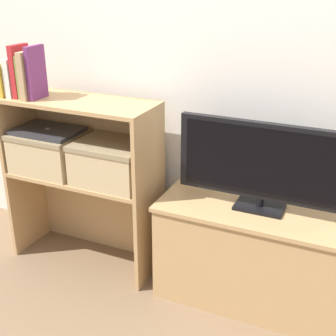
{
  "coord_description": "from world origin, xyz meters",
  "views": [
    {
      "loc": [
        0.85,
        -1.7,
        1.5
      ],
      "look_at": [
        0.0,
        0.16,
        0.64
      ],
      "focal_mm": 50.0,
      "sensor_mm": 36.0,
      "label": 1
    }
  ],
  "objects_px": {
    "book_ivory": "(15,77)",
    "storage_basket_left": "(50,150)",
    "book_plum": "(36,73)",
    "laptop": "(48,131)",
    "book_olive": "(26,76)",
    "book_crimson": "(20,71)",
    "storage_basket_right": "(112,161)",
    "tv_stand": "(255,254)",
    "tv": "(263,164)",
    "book_mustard": "(10,79)",
    "book_tan": "(31,75)"
  },
  "relations": [
    {
      "from": "book_ivory",
      "to": "storage_basket_left",
      "type": "bearing_deg",
      "value": 17.28
    },
    {
      "from": "book_plum",
      "to": "laptop",
      "type": "height_order",
      "value": "book_plum"
    },
    {
      "from": "book_olive",
      "to": "book_plum",
      "type": "bearing_deg",
      "value": 0.0
    },
    {
      "from": "book_olive",
      "to": "book_ivory",
      "type": "bearing_deg",
      "value": 180.0
    },
    {
      "from": "book_crimson",
      "to": "book_plum",
      "type": "height_order",
      "value": "same"
    },
    {
      "from": "storage_basket_left",
      "to": "book_ivory",
      "type": "bearing_deg",
      "value": -162.72
    },
    {
      "from": "book_ivory",
      "to": "book_crimson",
      "type": "relative_size",
      "value": 0.74
    },
    {
      "from": "storage_basket_left",
      "to": "storage_basket_right",
      "type": "relative_size",
      "value": 1.0
    },
    {
      "from": "tv_stand",
      "to": "tv",
      "type": "distance_m",
      "value": 0.47
    },
    {
      "from": "book_plum",
      "to": "laptop",
      "type": "distance_m",
      "value": 0.31
    },
    {
      "from": "book_ivory",
      "to": "book_olive",
      "type": "bearing_deg",
      "value": 0.0
    },
    {
      "from": "book_mustard",
      "to": "storage_basket_left",
      "type": "height_order",
      "value": "book_mustard"
    },
    {
      "from": "book_crimson",
      "to": "book_tan",
      "type": "bearing_deg",
      "value": 0.0
    },
    {
      "from": "book_plum",
      "to": "tv",
      "type": "bearing_deg",
      "value": 4.79
    },
    {
      "from": "book_ivory",
      "to": "book_plum",
      "type": "relative_size",
      "value": 0.74
    },
    {
      "from": "tv_stand",
      "to": "laptop",
      "type": "height_order",
      "value": "laptop"
    },
    {
      "from": "laptop",
      "to": "book_olive",
      "type": "bearing_deg",
      "value": -146.95
    },
    {
      "from": "tv_stand",
      "to": "book_plum",
      "type": "height_order",
      "value": "book_plum"
    },
    {
      "from": "tv_stand",
      "to": "storage_basket_left",
      "type": "distance_m",
      "value": 1.19
    },
    {
      "from": "book_crimson",
      "to": "laptop",
      "type": "xyz_separation_m",
      "value": [
        0.1,
        0.04,
        -0.31
      ]
    },
    {
      "from": "book_tan",
      "to": "storage_basket_right",
      "type": "relative_size",
      "value": 0.65
    },
    {
      "from": "book_mustard",
      "to": "storage_basket_right",
      "type": "bearing_deg",
      "value": 4.38
    },
    {
      "from": "book_crimson",
      "to": "book_plum",
      "type": "bearing_deg",
      "value": 0.0
    },
    {
      "from": "book_tan",
      "to": "book_plum",
      "type": "bearing_deg",
      "value": 0.0
    },
    {
      "from": "book_ivory",
      "to": "book_tan",
      "type": "distance_m",
      "value": 0.11
    },
    {
      "from": "book_olive",
      "to": "storage_basket_left",
      "type": "distance_m",
      "value": 0.4
    },
    {
      "from": "tv_stand",
      "to": "book_tan",
      "type": "distance_m",
      "value": 1.4
    },
    {
      "from": "book_crimson",
      "to": "storage_basket_left",
      "type": "bearing_deg",
      "value": 23.92
    },
    {
      "from": "tv",
      "to": "book_mustard",
      "type": "distance_m",
      "value": 1.33
    },
    {
      "from": "tv_stand",
      "to": "laptop",
      "type": "xyz_separation_m",
      "value": [
        -1.13,
        -0.05,
        0.48
      ]
    },
    {
      "from": "book_tan",
      "to": "book_plum",
      "type": "height_order",
      "value": "book_plum"
    },
    {
      "from": "laptop",
      "to": "book_tan",
      "type": "bearing_deg",
      "value": -126.56
    },
    {
      "from": "tv",
      "to": "book_olive",
      "type": "height_order",
      "value": "book_olive"
    },
    {
      "from": "book_crimson",
      "to": "laptop",
      "type": "distance_m",
      "value": 0.33
    },
    {
      "from": "book_plum",
      "to": "storage_basket_right",
      "type": "bearing_deg",
      "value": 6.38
    },
    {
      "from": "book_plum",
      "to": "storage_basket_left",
      "type": "xyz_separation_m",
      "value": [
        -0.0,
        0.04,
        -0.42
      ]
    },
    {
      "from": "tv",
      "to": "storage_basket_left",
      "type": "bearing_deg",
      "value": -177.37
    },
    {
      "from": "tv",
      "to": "book_ivory",
      "type": "distance_m",
      "value": 1.3
    },
    {
      "from": "book_crimson",
      "to": "book_mustard",
      "type": "bearing_deg",
      "value": 180.0
    },
    {
      "from": "book_mustard",
      "to": "book_tan",
      "type": "distance_m",
      "value": 0.14
    },
    {
      "from": "tv",
      "to": "book_plum",
      "type": "distance_m",
      "value": 1.17
    },
    {
      "from": "tv",
      "to": "book_mustard",
      "type": "xyz_separation_m",
      "value": [
        -1.3,
        -0.09,
        0.28
      ]
    },
    {
      "from": "tv",
      "to": "storage_basket_left",
      "type": "relative_size",
      "value": 2.15
    },
    {
      "from": "book_mustard",
      "to": "book_plum",
      "type": "height_order",
      "value": "book_plum"
    },
    {
      "from": "book_mustard",
      "to": "laptop",
      "type": "distance_m",
      "value": 0.32
    },
    {
      "from": "book_ivory",
      "to": "tv_stand",
      "type": "bearing_deg",
      "value": 4.33
    },
    {
      "from": "tv",
      "to": "book_tan",
      "type": "xyz_separation_m",
      "value": [
        -1.16,
        -0.09,
        0.31
      ]
    },
    {
      "from": "book_plum",
      "to": "book_olive",
      "type": "bearing_deg",
      "value": 180.0
    },
    {
      "from": "book_tan",
      "to": "storage_basket_left",
      "type": "bearing_deg",
      "value": 53.44
    },
    {
      "from": "book_ivory",
      "to": "storage_basket_left",
      "type": "relative_size",
      "value": 0.53
    }
  ]
}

